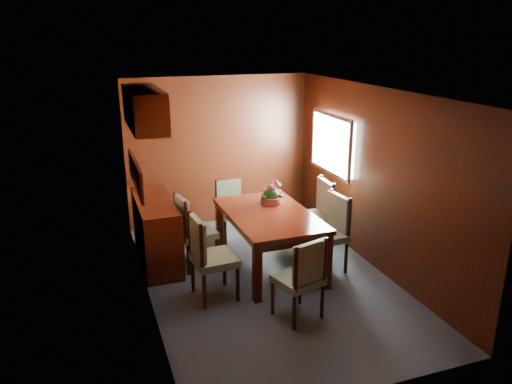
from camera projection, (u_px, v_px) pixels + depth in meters
name	position (u px, v px, depth m)	size (l,w,h in m)	color
ground	(268.00, 279.00, 6.44)	(4.50, 4.50, 0.00)	#333D46
room_shell	(251.00, 151.00, 6.20)	(3.06, 4.52, 2.41)	black
sideboard	(156.00, 232.00, 6.80)	(0.48, 1.40, 0.90)	black
dining_table	(269.00, 221.00, 6.55)	(1.08, 1.70, 0.79)	black
chair_left_near	(208.00, 253.00, 5.82)	(0.52, 0.54, 1.05)	black
chair_left_far	(191.00, 227.00, 6.63)	(0.53, 0.55, 1.02)	black
chair_right_near	(330.00, 228.00, 6.57)	(0.52, 0.54, 1.05)	black
chair_right_far	(317.00, 211.00, 7.16)	(0.51, 0.53, 1.06)	black
chair_head	(302.00, 275.00, 5.40)	(0.57, 0.55, 0.98)	black
chair_foot	(231.00, 206.00, 7.62)	(0.46, 0.44, 0.91)	black
flower_centerpiece	(271.00, 192.00, 6.85)	(0.32, 0.32, 0.32)	#B54837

